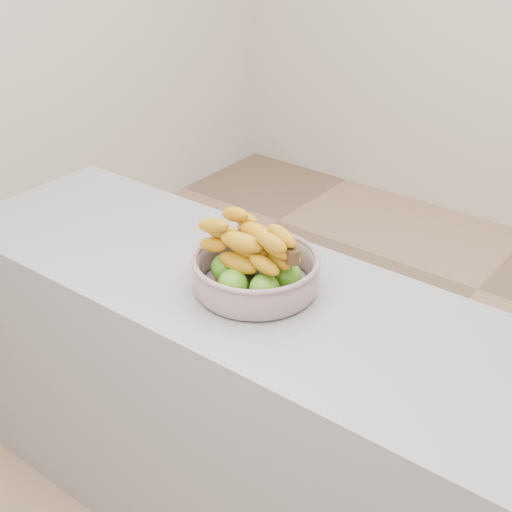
% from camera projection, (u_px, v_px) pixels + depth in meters
% --- Properties ---
extents(ground, '(4.00, 4.00, 0.00)m').
position_uv_depth(ground, '(348.00, 427.00, 2.70)').
color(ground, '#A27D63').
rests_on(ground, ground).
extents(counter, '(2.00, 0.60, 0.90)m').
position_uv_depth(counter, '(258.00, 419.00, 2.09)').
color(counter, gray).
rests_on(counter, ground).
extents(fruit_bowl, '(0.33, 0.33, 0.19)m').
position_uv_depth(fruit_bowl, '(256.00, 268.00, 1.84)').
color(fruit_bowl, '#A0B0C0').
rests_on(fruit_bowl, counter).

